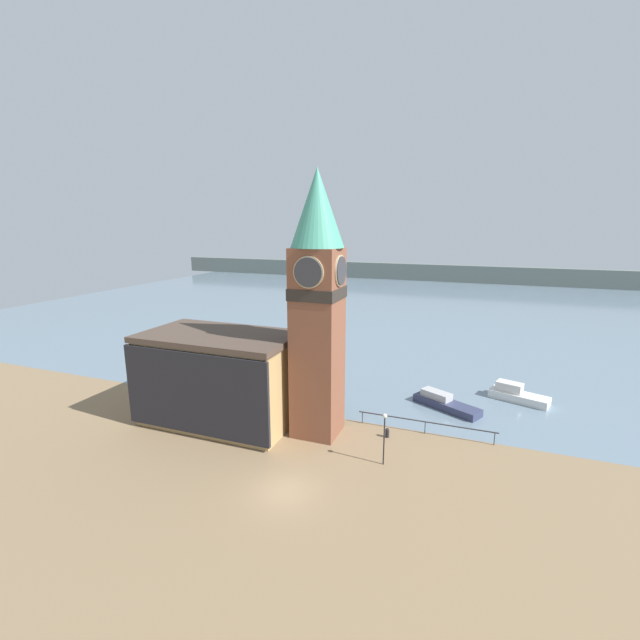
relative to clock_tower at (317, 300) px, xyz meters
The scene contains 10 objects.
ground_plane 13.97m from the clock_tower, 83.72° to the right, with size 160.00×160.00×0.00m, color #846B4C.
water 64.07m from the clock_tower, 89.16° to the left, with size 160.00×120.00×0.00m.
far_shoreline 103.45m from the clock_tower, 89.49° to the left, with size 180.00×3.00×5.00m.
pier_railing 13.50m from the clock_tower, 18.70° to the left, with size 11.23×0.08×1.09m.
clock_tower is the anchor object (origin of this frame).
pier_building 11.34m from the clock_tower, behind, with size 13.18×7.59×7.85m.
boat_near 16.64m from the clock_tower, 42.53° to the left, with size 6.45×4.57×1.38m.
boat_far 23.06m from the clock_tower, 39.21° to the left, with size 5.69×3.51×1.68m.
mooring_bollard_near 12.16m from the clock_tower, 11.53° to the left, with size 0.33×0.33×0.78m.
lamp_post 10.84m from the clock_tower, 25.35° to the right, with size 0.32×0.32×3.92m.
Camera 1 is at (10.77, -22.13, 16.89)m, focal length 24.00 mm.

